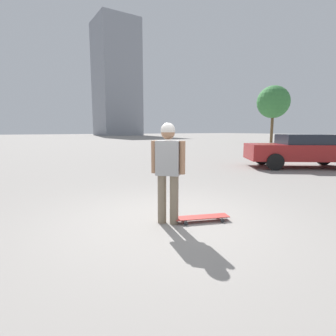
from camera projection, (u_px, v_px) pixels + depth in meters
ground_plane at (168, 223)px, 4.39m from camera, size 220.00×220.00×0.00m
person at (168, 165)px, 4.25m from camera, size 0.42×0.44×1.66m
skateboard at (202, 217)px, 4.47m from camera, size 0.96×0.53×0.08m
car_parked_near at (302, 150)px, 10.90m from camera, size 4.61×4.03×1.38m
building_block_distant at (116, 79)px, 82.10m from camera, size 12.11×12.99×34.81m
tree_distant at (273, 102)px, 32.32m from camera, size 3.95×3.95×7.00m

